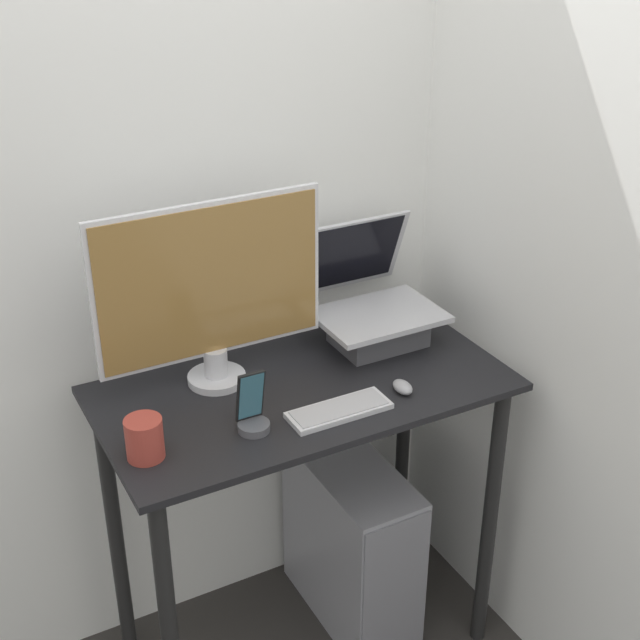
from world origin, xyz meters
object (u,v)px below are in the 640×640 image
(mouse, at_px, (403,387))
(keyboard, at_px, (339,410))
(monitor, at_px, (211,293))
(cell_phone, at_px, (252,414))
(laptop, at_px, (373,313))
(computer_tower, at_px, (351,542))

(mouse, bearing_deg, keyboard, -177.65)
(keyboard, bearing_deg, monitor, 126.05)
(monitor, relative_size, cell_phone, 3.78)
(laptop, distance_m, cell_phone, 0.56)
(monitor, xyz_separation_m, computer_tower, (0.38, -0.07, -0.91))
(mouse, distance_m, computer_tower, 0.70)
(laptop, distance_m, monitor, 0.51)
(laptop, distance_m, keyboard, 0.41)
(keyboard, bearing_deg, laptop, 46.74)
(laptop, height_order, monitor, monitor)
(keyboard, relative_size, computer_tower, 0.48)
(monitor, height_order, cell_phone, monitor)
(monitor, xyz_separation_m, cell_phone, (-0.01, -0.25, -0.21))
(cell_phone, distance_m, computer_tower, 0.82)
(laptop, height_order, cell_phone, laptop)
(monitor, bearing_deg, keyboard, -53.95)
(keyboard, xyz_separation_m, mouse, (0.19, 0.01, 0.01))
(monitor, distance_m, cell_phone, 0.33)
(laptop, xyz_separation_m, computer_tower, (-0.10, -0.08, -0.74))
(mouse, xyz_separation_m, computer_tower, (-0.02, 0.21, -0.67))
(keyboard, relative_size, cell_phone, 1.64)
(cell_phone, xyz_separation_m, computer_tower, (0.39, 0.18, -0.70))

